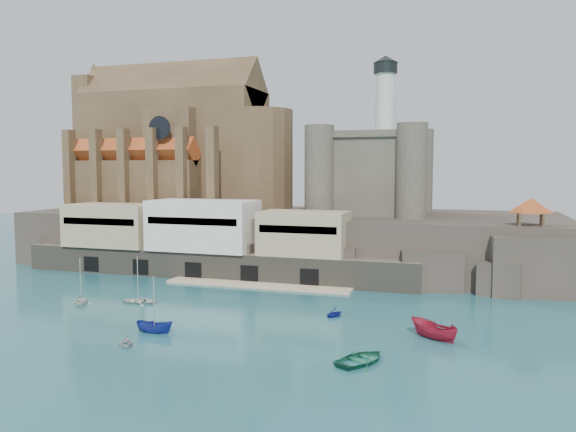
% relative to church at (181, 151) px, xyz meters
% --- Properties ---
extents(ground, '(300.00, 300.00, 0.00)m').
position_rel_church_xyz_m(ground, '(24.13, -41.85, -22.13)').
color(ground, '#1B525A').
rests_on(ground, ground).
extents(promontory, '(100.00, 36.00, 10.00)m').
position_rel_church_xyz_m(promontory, '(23.94, -2.48, -17.20)').
color(promontory, '#2C2621').
rests_on(promontory, ground).
extents(quay, '(70.00, 12.00, 13.05)m').
position_rel_church_xyz_m(quay, '(13.94, -18.78, -16.06)').
color(quay, '#5E584B').
rests_on(quay, ground).
extents(church, '(47.00, 25.93, 30.51)m').
position_rel_church_xyz_m(church, '(0.00, 0.00, 0.00)').
color(church, '#4C3923').
rests_on(church, promontory).
extents(castle_keep, '(21.20, 21.20, 29.30)m').
position_rel_church_xyz_m(castle_keep, '(40.21, -0.78, -3.81)').
color(castle_keep, '#484338').
rests_on(castle_keep, promontory).
extents(rock_outcrop, '(14.50, 10.50, 8.70)m').
position_rel_church_xyz_m(rock_outcrop, '(66.13, -16.01, -18.11)').
color(rock_outcrop, '#2C2621').
rests_on(rock_outcrop, ground).
extents(pavilion, '(6.40, 6.40, 5.40)m').
position_rel_church_xyz_m(pavilion, '(66.13, -15.85, -9.40)').
color(pavilion, '#4C3923').
rests_on(pavilion, rock_outcrop).
extents(boat_1, '(2.82, 2.50, 2.79)m').
position_rel_church_xyz_m(boat_1, '(23.74, -55.99, -22.13)').
color(boat_1, beige).
rests_on(boat_1, ground).
extents(boat_2, '(1.79, 1.75, 4.48)m').
position_rel_church_xyz_m(boat_2, '(24.00, -50.88, -22.13)').
color(boat_2, navy).
rests_on(boat_2, ground).
extents(boat_3, '(4.38, 3.19, 6.05)m').
position_rel_church_xyz_m(boat_3, '(47.97, -53.45, -22.13)').
color(boat_3, '#1C6549').
rests_on(boat_3, ground).
extents(boat_4, '(3.41, 2.74, 3.43)m').
position_rel_church_xyz_m(boat_4, '(7.55, -42.37, -22.13)').
color(boat_4, silver).
rests_on(boat_4, ground).
extents(boat_5, '(3.11, 3.09, 5.87)m').
position_rel_church_xyz_m(boat_5, '(54.03, -43.73, -22.13)').
color(boat_5, '#A41A33').
rests_on(boat_5, ground).
extents(boat_6, '(1.35, 3.65, 5.00)m').
position_rel_church_xyz_m(boat_6, '(14.37, -39.13, -22.13)').
color(boat_6, silver).
rests_on(boat_6, ground).
extents(boat_7, '(2.82, 2.43, 2.79)m').
position_rel_church_xyz_m(boat_7, '(41.69, -37.98, -22.13)').
color(boat_7, navy).
rests_on(boat_7, ground).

